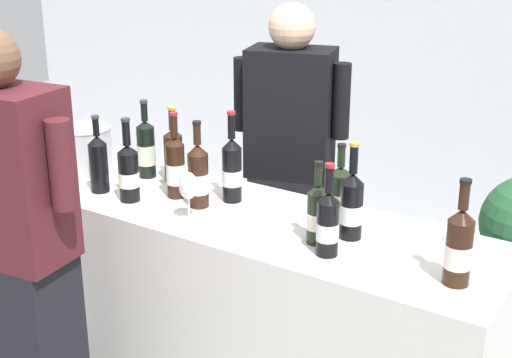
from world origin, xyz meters
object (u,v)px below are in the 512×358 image
object	(u,v)px
wine_bottle_5	(173,153)
ice_bucket	(86,149)
wine_bottle_0	(317,214)
wine_glass	(188,188)
wine_bottle_6	(352,205)
wine_bottle_9	(176,167)
person_server	(289,187)
wine_bottle_8	(459,247)
wine_bottle_1	(99,162)
person_guest	(17,281)
wine_bottle_3	(198,176)
wine_bottle_7	(129,172)
wine_bottle_10	(340,194)
wine_bottle_4	(146,149)
wine_bottle_11	(328,223)
wine_bottle_2	(232,169)

from	to	relation	value
wine_bottle_5	ice_bucket	world-z (taller)	wine_bottle_5
wine_bottle_0	wine_glass	world-z (taller)	wine_bottle_0
wine_bottle_6	wine_bottle_9	distance (m)	0.75
person_server	wine_bottle_0	bearing A→B (deg)	-53.44
wine_bottle_0	wine_glass	size ratio (longest dim) A/B	1.58
wine_bottle_5	wine_bottle_8	distance (m)	1.32
wine_bottle_0	person_server	size ratio (longest dim) A/B	0.17
wine_bottle_0	wine_bottle_8	size ratio (longest dim) A/B	0.87
wine_bottle_5	wine_bottle_1	bearing A→B (deg)	-122.07
wine_bottle_9	person_guest	size ratio (longest dim) A/B	0.20
person_guest	wine_bottle_6	bearing A→B (deg)	36.36
wine_bottle_3	wine_bottle_7	xyz separation A→B (m)	(-0.26, -0.10, -0.01)
wine_bottle_1	ice_bucket	bearing A→B (deg)	146.96
wine_bottle_5	person_guest	size ratio (longest dim) A/B	0.19
wine_bottle_10	person_guest	bearing A→B (deg)	-136.30
wine_bottle_7	wine_bottle_8	size ratio (longest dim) A/B	0.99
ice_bucket	wine_bottle_9	bearing A→B (deg)	-2.18
wine_bottle_1	wine_bottle_4	world-z (taller)	wine_bottle_4
wine_bottle_5	ice_bucket	size ratio (longest dim) A/B	1.39
wine_bottle_5	wine_bottle_11	distance (m)	0.92
wine_bottle_6	wine_bottle_9	size ratio (longest dim) A/B	1.00
wine_bottle_4	wine_bottle_11	world-z (taller)	wine_bottle_4
person_server	wine_bottle_6	bearing A→B (deg)	-45.80
wine_bottle_8	wine_bottle_9	xyz separation A→B (m)	(-1.17, 0.10, 0.00)
wine_bottle_11	ice_bucket	world-z (taller)	wine_bottle_11
wine_bottle_9	wine_bottle_11	size ratio (longest dim) A/B	1.09
wine_bottle_4	wine_bottle_8	size ratio (longest dim) A/B	1.00
person_server	ice_bucket	bearing A→B (deg)	-133.47
wine_bottle_1	person_server	xyz separation A→B (m)	(0.41, 0.81, -0.27)
wine_bottle_5	wine_bottle_7	size ratio (longest dim) A/B	0.96
wine_bottle_0	wine_bottle_8	xyz separation A→B (m)	(0.50, -0.02, 0.02)
ice_bucket	person_server	bearing A→B (deg)	46.53
wine_bottle_3	wine_bottle_4	world-z (taller)	wine_bottle_3
wine_bottle_2	wine_bottle_7	xyz separation A→B (m)	(-0.34, -0.22, -0.01)
wine_bottle_0	ice_bucket	bearing A→B (deg)	175.56
wine_bottle_5	wine_glass	bearing A→B (deg)	-43.23
wine_bottle_0	wine_bottle_4	world-z (taller)	wine_bottle_4
ice_bucket	person_guest	xyz separation A→B (m)	(0.34, -0.68, -0.24)
wine_bottle_11	person_server	bearing A→B (deg)	127.72
wine_bottle_0	person_server	bearing A→B (deg)	126.56
wine_bottle_0	wine_bottle_6	world-z (taller)	wine_bottle_6
wine_bottle_2	person_server	bearing A→B (deg)	99.18
wine_bottle_4	wine_bottle_9	bearing A→B (deg)	-24.18
wine_bottle_4	wine_bottle_5	size ratio (longest dim) A/B	1.05
wine_bottle_0	ice_bucket	distance (m)	1.20
wine_bottle_0	wine_bottle_11	xyz separation A→B (m)	(0.07, -0.06, 0.01)
wine_bottle_1	ice_bucket	size ratio (longest dim) A/B	1.39
wine_bottle_5	wine_bottle_2	bearing A→B (deg)	-9.23
wine_bottle_6	wine_bottle_10	distance (m)	0.15
wine_bottle_8	wine_glass	distance (m)	0.99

